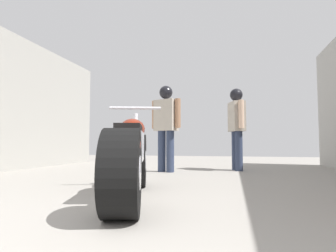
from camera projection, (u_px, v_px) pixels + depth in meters
The scene contains 4 objects.
ground_plane at pixel (158, 180), 4.20m from camera, with size 16.90×16.90×0.00m, color gray.
motorcycle_maroon_cruiser at pixel (130, 157), 2.79m from camera, with size 0.94×2.18×1.03m.
mechanic_in_blue at pixel (237, 121), 5.82m from camera, with size 0.37×0.67×1.71m.
mechanic_with_helmet at pixel (166, 120), 5.53m from camera, with size 0.66×0.38×1.71m.
Camera 1 is at (1.10, -0.58, 0.55)m, focal length 29.73 mm.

